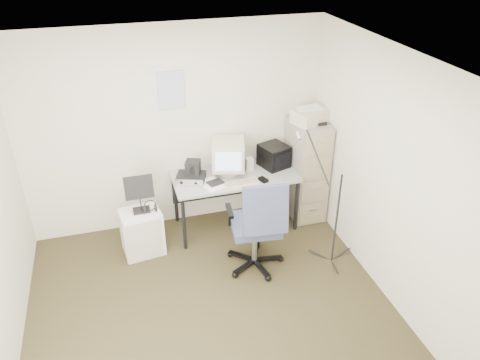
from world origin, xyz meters
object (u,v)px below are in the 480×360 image
object	(u,v)px
filing_cabinet	(306,169)
side_cart	(142,232)
office_chair	(255,223)
desk	(235,201)

from	to	relation	value
filing_cabinet	side_cart	world-z (taller)	filing_cabinet
filing_cabinet	office_chair	world-z (taller)	filing_cabinet
side_cart	filing_cabinet	bearing A→B (deg)	-1.20
desk	office_chair	xyz separation A→B (m)	(-0.00, -0.82, 0.21)
desk	office_chair	bearing A→B (deg)	-90.19
filing_cabinet	office_chair	xyz separation A→B (m)	(-0.95, -0.85, -0.07)
office_chair	side_cart	size ratio (longest dim) A/B	2.08
filing_cabinet	desk	distance (m)	0.99
office_chair	side_cart	xyz separation A→B (m)	(-1.18, 0.60, -0.30)
office_chair	filing_cabinet	bearing A→B (deg)	48.28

